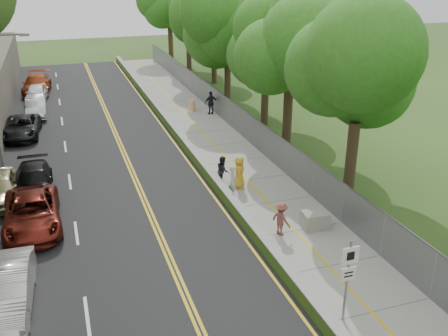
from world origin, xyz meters
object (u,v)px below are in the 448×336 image
object	(u,v)px
concrete_block	(315,220)
person_far	(211,103)
car_2	(32,213)
signpost	(348,272)
car_1	(5,291)
painter_0	(239,172)
construction_barrel	(192,105)

from	to	relation	value
concrete_block	person_far	world-z (taller)	person_far
car_2	signpost	bearing A→B (deg)	-46.36
car_1	painter_0	bearing A→B (deg)	35.05
construction_barrel	concrete_block	xyz separation A→B (m)	(0.20, -20.54, -0.08)
construction_barrel	concrete_block	bearing A→B (deg)	-89.44
signpost	person_far	size ratio (longest dim) A/B	1.68
signpost	car_1	bearing A→B (deg)	158.58
construction_barrel	car_2	xyz separation A→B (m)	(-12.00, -16.39, 0.27)
construction_barrel	painter_0	world-z (taller)	painter_0
car_2	car_1	bearing A→B (deg)	-98.38
painter_0	construction_barrel	bearing A→B (deg)	14.20
car_2	painter_0	world-z (taller)	painter_0
concrete_block	person_far	bearing A→B (deg)	87.01
construction_barrel	person_far	distance (m)	1.91
signpost	concrete_block	distance (m)	6.57
construction_barrel	painter_0	distance (m)	15.36
signpost	person_far	distance (m)	25.36
construction_barrel	painter_0	bearing A→B (deg)	-95.79
signpost	construction_barrel	world-z (taller)	signpost
signpost	construction_barrel	bearing A→B (deg)	85.80
person_far	signpost	bearing A→B (deg)	76.91
construction_barrel	car_1	world-z (taller)	car_1
concrete_block	painter_0	xyz separation A→B (m)	(-1.75, 5.26, 0.50)
construction_barrel	person_far	xyz separation A→B (m)	(1.20, -1.41, 0.46)
concrete_block	car_2	world-z (taller)	car_2
signpost	painter_0	distance (m)	11.33
car_1	construction_barrel	bearing A→B (deg)	63.18
signpost	car_1	size ratio (longest dim) A/B	0.65
signpost	painter_0	bearing A→B (deg)	87.97
car_1	person_far	xyz separation A→B (m)	(13.96, 20.90, 0.15)
signpost	person_far	xyz separation A→B (m)	(3.15, 25.14, -0.99)
painter_0	person_far	xyz separation A→B (m)	(2.75, 13.87, 0.04)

